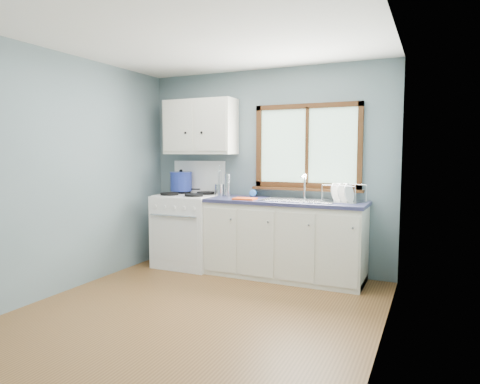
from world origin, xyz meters
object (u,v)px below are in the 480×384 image
at_px(sink, 300,206).
at_px(stockpot, 181,181).
at_px(utensil_crock, 220,190).
at_px(gas_range, 188,228).
at_px(base_cabinets, 284,243).
at_px(skillet, 181,189).
at_px(dish_rack, 343,197).
at_px(thermos, 228,185).

distance_m(sink, stockpot, 1.69).
bearing_deg(stockpot, utensil_crock, -0.46).
xyz_separation_m(gas_range, base_cabinets, (1.31, 0.02, -0.08)).
distance_m(skillet, dish_rack, 2.17).
height_order(utensil_crock, dish_rack, utensil_crock).
distance_m(gas_range, utensil_crock, 0.65).
height_order(gas_range, utensil_crock, gas_range).
bearing_deg(thermos, dish_rack, -3.53).
height_order(base_cabinets, dish_rack, dish_rack).
xyz_separation_m(base_cabinets, utensil_crock, (-0.91, 0.10, 0.59)).
bearing_deg(gas_range, thermos, 14.11).
height_order(sink, thermos, sink).
xyz_separation_m(gas_range, skillet, (-0.19, 0.14, 0.49)).
bearing_deg(gas_range, utensil_crock, 17.31).
relative_size(base_cabinets, stockpot, 6.16).
relative_size(base_cabinets, dish_rack, 3.88).
height_order(base_cabinets, stockpot, stockpot).
relative_size(skillet, dish_rack, 0.87).
distance_m(base_cabinets, thermos, 1.04).
height_order(sink, stockpot, stockpot).
bearing_deg(base_cabinets, sink, -0.13).
bearing_deg(base_cabinets, skillet, 175.47).
bearing_deg(skillet, thermos, -13.72).
bearing_deg(dish_rack, base_cabinets, -163.63).
distance_m(base_cabinets, utensil_crock, 1.09).
relative_size(stockpot, dish_rack, 0.63).
height_order(skillet, dish_rack, dish_rack).
distance_m(skillet, stockpot, 0.10).
xyz_separation_m(thermos, dish_rack, (1.47, -0.09, -0.08)).
xyz_separation_m(gas_range, stockpot, (-0.18, 0.13, 0.60)).
distance_m(utensil_crock, thermos, 0.13).
relative_size(skillet, utensil_crock, 1.09).
height_order(stockpot, thermos, stockpot).
distance_m(gas_range, thermos, 0.77).
xyz_separation_m(stockpot, dish_rack, (2.16, -0.09, -0.11)).
bearing_deg(utensil_crock, gas_range, -162.69).
distance_m(stockpot, thermos, 0.69).
relative_size(gas_range, stockpot, 4.53).
relative_size(base_cabinets, utensil_crock, 4.86).
bearing_deg(gas_range, base_cabinets, 0.82).
bearing_deg(thermos, skillet, 179.20).
xyz_separation_m(gas_range, utensil_crock, (0.39, 0.12, 0.50)).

